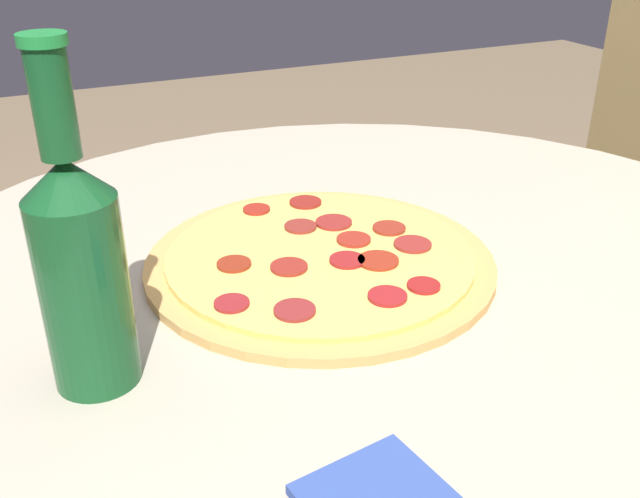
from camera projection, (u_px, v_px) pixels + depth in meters
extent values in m
cylinder|color=#B2A893|center=(380.00, 288.00, 0.74)|extent=(1.09, 1.09, 0.02)
cylinder|color=tan|center=(320.00, 262.00, 0.76)|extent=(0.37, 0.37, 0.01)
cylinder|color=#EACC60|center=(320.00, 255.00, 0.76)|extent=(0.33, 0.33, 0.01)
cylinder|color=maroon|center=(382.00, 260.00, 0.74)|extent=(0.04, 0.04, 0.00)
cylinder|color=maroon|center=(301.00, 226.00, 0.81)|extent=(0.04, 0.04, 0.00)
cylinder|color=maroon|center=(305.00, 202.00, 0.87)|extent=(0.04, 0.04, 0.00)
cylinder|color=maroon|center=(352.00, 240.00, 0.78)|extent=(0.04, 0.04, 0.00)
cylinder|color=maroon|center=(289.00, 267.00, 0.72)|extent=(0.04, 0.04, 0.00)
cylinder|color=maroon|center=(232.00, 303.00, 0.66)|extent=(0.03, 0.03, 0.00)
cylinder|color=maroon|center=(347.00, 260.00, 0.74)|extent=(0.04, 0.04, 0.00)
cylinder|color=maroon|center=(387.00, 296.00, 0.67)|extent=(0.04, 0.04, 0.00)
cylinder|color=maroon|center=(413.00, 244.00, 0.77)|extent=(0.04, 0.04, 0.00)
cylinder|color=maroon|center=(424.00, 286.00, 0.69)|extent=(0.03, 0.03, 0.00)
cylinder|color=maroon|center=(295.00, 310.00, 0.65)|extent=(0.04, 0.04, 0.00)
cylinder|color=maroon|center=(256.00, 209.00, 0.85)|extent=(0.03, 0.03, 0.00)
cylinder|color=maroon|center=(333.00, 223.00, 0.82)|extent=(0.04, 0.04, 0.00)
cylinder|color=maroon|center=(389.00, 228.00, 0.81)|extent=(0.04, 0.04, 0.00)
cylinder|color=maroon|center=(234.00, 264.00, 0.73)|extent=(0.04, 0.04, 0.00)
cylinder|color=#144C23|center=(86.00, 294.00, 0.55)|extent=(0.07, 0.07, 0.16)
cone|color=#144C23|center=(66.00, 178.00, 0.51)|extent=(0.07, 0.07, 0.03)
cylinder|color=#144C23|center=(53.00, 104.00, 0.48)|extent=(0.03, 0.03, 0.08)
cylinder|color=#1E8438|center=(42.00, 39.00, 0.47)|extent=(0.03, 0.03, 0.01)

